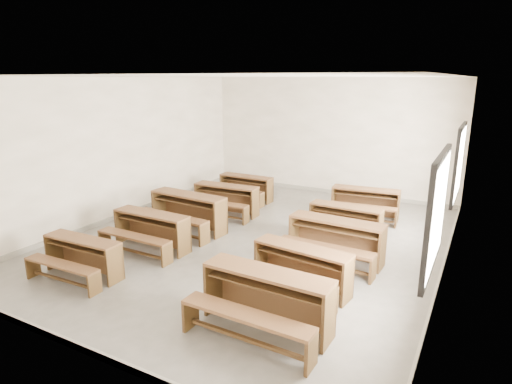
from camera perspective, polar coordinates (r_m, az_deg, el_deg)
The scene contains 11 objects.
room at distance 8.16m, azimuth 0.56°, elevation 7.71°, with size 8.50×8.50×3.20m.
desk_set_0 at distance 7.63m, azimuth -22.30°, elevation -7.72°, with size 1.45×0.78×0.64m.
desk_set_1 at distance 8.38m, azimuth -13.95°, elevation -4.72°, with size 1.58×0.83×0.71m.
desk_set_2 at distance 9.24m, azimuth -9.22°, elevation -2.30°, with size 1.81×1.02×0.79m.
desk_set_3 at distance 10.23m, azimuth -4.11°, elevation -0.73°, with size 1.62×0.90×0.71m.
desk_set_4 at distance 11.42m, azimuth -1.44°, elevation 0.80°, with size 1.48×0.78×0.66m.
desk_set_5 at distance 5.65m, azimuth 1.24°, elevation -13.74°, with size 1.76×0.95×0.78m.
desk_set_6 at distance 6.63m, azimuth 5.95°, elevation -9.77°, with size 1.63×0.98×0.69m.
desk_set_7 at distance 7.73m, azimuth 10.50°, elevation -5.99°, with size 1.72×0.94×0.76m.
desk_set_8 at distance 8.92m, azimuth 11.73°, elevation -3.58°, with size 1.49×0.81×0.66m.
desk_set_9 at distance 10.29m, azimuth 14.32°, elevation -1.14°, with size 1.61×0.95×0.69m.
Camera 1 is at (3.88, -7.15, 3.16)m, focal length 30.00 mm.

